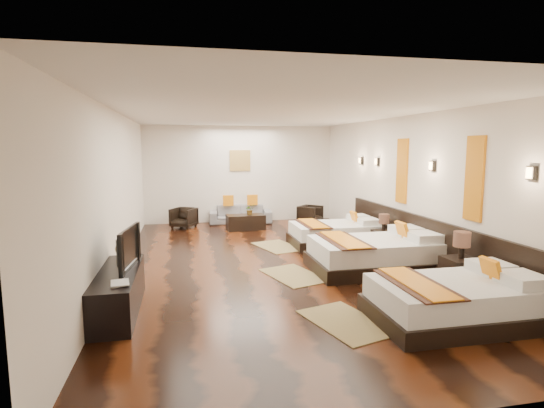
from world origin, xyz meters
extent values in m
cube|color=black|center=(0.00, 0.00, 0.00)|extent=(5.50, 9.50, 0.01)
cube|color=white|center=(0.00, 0.00, 2.80)|extent=(5.50, 9.50, 0.01)
cube|color=silver|center=(0.00, 4.75, 1.40)|extent=(5.50, 0.01, 2.80)
cube|color=silver|center=(-2.75, 0.00, 1.40)|extent=(0.01, 9.50, 2.80)
cube|color=silver|center=(2.75, 0.00, 1.40)|extent=(0.01, 9.50, 2.80)
cube|color=black|center=(2.71, -0.80, 0.45)|extent=(0.08, 6.60, 0.90)
cube|color=black|center=(1.67, -3.07, 0.11)|extent=(2.06, 1.28, 0.22)
cube|color=white|center=(1.67, -3.07, 0.36)|extent=(1.96, 1.18, 0.29)
cube|color=orange|center=(2.16, -3.07, 0.63)|extent=(0.15, 0.31, 0.32)
cube|color=#38190F|center=(1.13, -3.07, 0.52)|extent=(0.54, 1.30, 0.02)
cube|color=orange|center=(1.13, -3.07, 0.54)|extent=(0.37, 1.30, 0.02)
cube|color=black|center=(1.67, -0.77, 0.12)|extent=(2.24, 1.39, 0.23)
cube|color=white|center=(1.67, -0.77, 0.39)|extent=(2.13, 1.28, 0.32)
cube|color=orange|center=(2.20, -0.77, 0.68)|extent=(0.17, 0.34, 0.34)
cube|color=#38190F|center=(1.08, -0.77, 0.57)|extent=(0.59, 1.41, 0.02)
cube|color=orange|center=(1.08, -0.77, 0.58)|extent=(0.41, 1.41, 0.02)
cube|color=black|center=(1.67, 1.26, 0.10)|extent=(1.96, 1.21, 0.21)
cube|color=white|center=(1.67, 1.26, 0.34)|extent=(1.86, 1.12, 0.28)
cube|color=orange|center=(2.14, 1.26, 0.60)|extent=(0.15, 0.30, 0.30)
cube|color=#38190F|center=(1.16, 1.26, 0.49)|extent=(0.51, 1.23, 0.02)
cube|color=orange|center=(1.16, 1.26, 0.51)|extent=(0.35, 1.23, 0.02)
cube|color=black|center=(2.44, -2.08, 0.26)|extent=(0.47, 0.47, 0.52)
cylinder|color=black|center=(2.44, -2.08, 0.62)|extent=(0.08, 0.08, 0.21)
cylinder|color=#3F2619|center=(2.44, -2.08, 0.81)|extent=(0.25, 0.25, 0.23)
cube|color=black|center=(2.44, 0.45, 0.22)|extent=(0.40, 0.40, 0.45)
cylinder|color=black|center=(2.44, 0.45, 0.54)|extent=(0.07, 0.07, 0.18)
cylinder|color=#3F2619|center=(2.44, 0.45, 0.70)|extent=(0.22, 0.22, 0.20)
cube|color=olive|center=(0.32, -2.84, 0.01)|extent=(1.06, 1.36, 0.01)
cube|color=olive|center=(0.18, -0.81, 0.01)|extent=(1.07, 1.37, 0.01)
cube|color=olive|center=(0.38, 1.32, 0.01)|extent=(1.07, 1.37, 0.01)
cube|color=black|center=(-2.50, -1.89, 0.28)|extent=(0.50, 1.80, 0.55)
imported|color=black|center=(-2.45, -1.74, 0.83)|extent=(0.26, 0.97, 0.55)
imported|color=black|center=(-2.50, -2.46, 0.56)|extent=(0.25, 0.31, 0.03)
imported|color=brown|center=(-2.50, -1.08, 0.70)|extent=(0.35, 0.35, 0.31)
imported|color=slate|center=(-0.04, 4.45, 0.26)|extent=(1.82, 0.82, 0.52)
imported|color=black|center=(-1.65, 4.02, 0.28)|extent=(0.81, 0.82, 0.55)
imported|color=black|center=(1.89, 3.88, 0.27)|extent=(0.83, 0.82, 0.54)
cube|color=black|center=(-0.04, 3.43, 0.20)|extent=(1.03, 0.56, 0.40)
imported|color=#246120|center=(0.08, 3.42, 0.54)|extent=(0.28, 0.26, 0.27)
cube|color=#D86014|center=(2.73, -1.90, 1.70)|extent=(0.04, 0.40, 1.30)
cube|color=#D86014|center=(2.73, 0.30, 1.70)|extent=(0.04, 0.40, 1.30)
cube|color=black|center=(2.71, -3.00, 1.85)|extent=(0.06, 0.12, 0.18)
cube|color=#FFD18C|center=(2.68, -3.00, 1.85)|extent=(0.02, 0.10, 0.14)
cube|color=black|center=(2.71, -0.80, 1.85)|extent=(0.06, 0.12, 0.18)
cube|color=#FFD18C|center=(2.68, -0.80, 1.85)|extent=(0.02, 0.10, 0.14)
cube|color=black|center=(2.71, 1.40, 1.85)|extent=(0.06, 0.12, 0.18)
cube|color=#FFD18C|center=(2.68, 1.40, 1.85)|extent=(0.02, 0.10, 0.14)
cube|color=black|center=(2.71, 2.30, 1.85)|extent=(0.06, 0.12, 0.18)
cube|color=#FFD18C|center=(2.68, 2.30, 1.85)|extent=(0.02, 0.10, 0.14)
cube|color=#AD873F|center=(0.00, 4.73, 1.80)|extent=(0.60, 0.04, 0.60)
camera|label=1|loc=(-1.62, -7.59, 2.17)|focal=27.99mm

